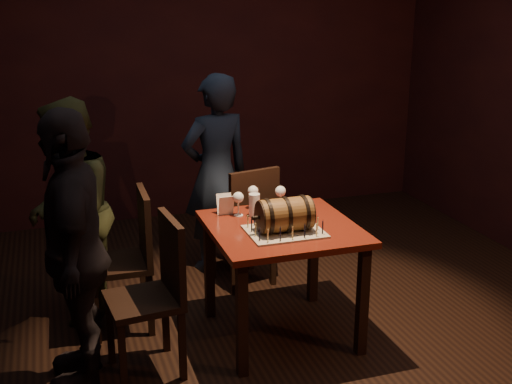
% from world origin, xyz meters
% --- Properties ---
extents(room_shell, '(5.04, 5.04, 2.80)m').
position_xyz_m(room_shell, '(0.00, 0.00, 1.40)').
color(room_shell, black).
rests_on(room_shell, ground).
extents(pub_table, '(0.90, 0.90, 0.75)m').
position_xyz_m(pub_table, '(0.10, -0.06, 0.64)').
color(pub_table, '#4C140C').
rests_on(pub_table, ground).
extents(cake_board, '(0.45, 0.35, 0.01)m').
position_xyz_m(cake_board, '(0.07, -0.18, 0.76)').
color(cake_board, '#A99D88').
rests_on(cake_board, pub_table).
extents(barrel_cake, '(0.37, 0.22, 0.22)m').
position_xyz_m(barrel_cake, '(0.07, -0.18, 0.86)').
color(barrel_cake, brown).
rests_on(barrel_cake, cake_board).
extents(birthday_candles, '(0.40, 0.30, 0.09)m').
position_xyz_m(birthday_candles, '(0.07, -0.18, 0.80)').
color(birthday_candles, '#FBEA96').
rests_on(birthday_candles, cake_board).
extents(wine_glass_left, '(0.07, 0.07, 0.16)m').
position_xyz_m(wine_glass_left, '(-0.11, 0.20, 0.87)').
color(wine_glass_left, silver).
rests_on(wine_glass_left, pub_table).
extents(wine_glass_mid, '(0.07, 0.07, 0.16)m').
position_xyz_m(wine_glass_mid, '(0.03, 0.31, 0.87)').
color(wine_glass_mid, silver).
rests_on(wine_glass_mid, pub_table).
extents(wine_glass_right, '(0.07, 0.07, 0.16)m').
position_xyz_m(wine_glass_right, '(0.20, 0.25, 0.87)').
color(wine_glass_right, silver).
rests_on(wine_glass_right, pub_table).
extents(pint_of_ale, '(0.07, 0.07, 0.15)m').
position_xyz_m(pint_of_ale, '(-0.01, 0.17, 0.82)').
color(pint_of_ale, silver).
rests_on(pint_of_ale, pub_table).
extents(menu_card, '(0.10, 0.05, 0.13)m').
position_xyz_m(menu_card, '(-0.18, 0.26, 0.81)').
color(menu_card, white).
rests_on(menu_card, pub_table).
extents(chair_back, '(0.48, 0.48, 0.93)m').
position_xyz_m(chair_back, '(0.11, 0.71, 0.52)').
color(chair_back, black).
rests_on(chair_back, ground).
extents(chair_left_rear, '(0.41, 0.41, 0.93)m').
position_xyz_m(chair_left_rear, '(-0.79, 0.36, 0.52)').
color(chair_left_rear, black).
rests_on(chair_left_rear, ground).
extents(chair_left_front, '(0.44, 0.44, 0.93)m').
position_xyz_m(chair_left_front, '(-0.72, -0.21, 0.52)').
color(chair_left_front, black).
rests_on(chair_left_front, ground).
extents(person_back, '(0.64, 0.49, 1.57)m').
position_xyz_m(person_back, '(-0.02, 1.12, 0.78)').
color(person_back, '#192233').
rests_on(person_back, ground).
extents(person_left_rear, '(0.65, 0.79, 1.50)m').
position_xyz_m(person_left_rear, '(-1.14, 0.64, 0.75)').
color(person_left_rear, '#3A3C1E').
rests_on(person_left_rear, ground).
extents(person_left_front, '(0.48, 0.96, 1.58)m').
position_xyz_m(person_left_front, '(-1.15, -0.18, 0.79)').
color(person_left_front, black).
rests_on(person_left_front, ground).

